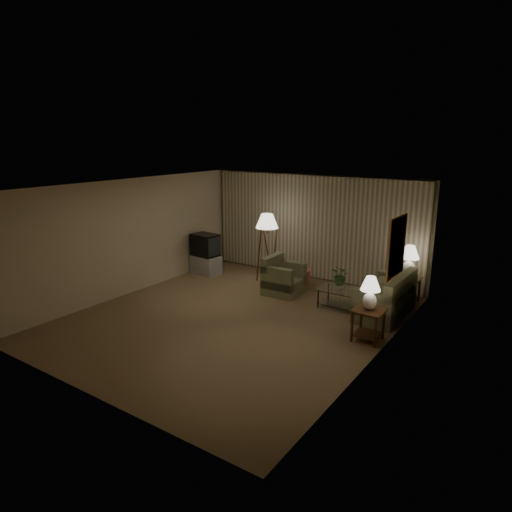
% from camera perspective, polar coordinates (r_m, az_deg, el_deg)
% --- Properties ---
extents(ground, '(7.00, 7.00, 0.00)m').
position_cam_1_polar(ground, '(9.50, -2.67, -7.72)').
color(ground, '#947951').
rests_on(ground, ground).
extents(room_shell, '(6.04, 7.02, 2.72)m').
position_cam_1_polar(room_shell, '(10.19, 2.41, 4.09)').
color(room_shell, beige).
rests_on(room_shell, ground).
extents(sofa, '(1.66, 0.87, 0.73)m').
position_cam_1_polar(sofa, '(9.86, 15.81, -5.18)').
color(sofa, '#777854').
rests_on(sofa, ground).
extents(armchair, '(0.89, 0.85, 0.71)m').
position_cam_1_polar(armchair, '(10.82, 3.49, -2.91)').
color(armchair, '#777854').
rests_on(armchair, ground).
extents(side_table_near, '(0.54, 0.54, 0.60)m').
position_cam_1_polar(side_table_near, '(8.60, 13.86, -7.68)').
color(side_table_near, '#3D1F10').
rests_on(side_table_near, ground).
extents(side_table_far, '(0.55, 0.46, 0.60)m').
position_cam_1_polar(side_table_far, '(10.75, 18.36, -3.47)').
color(side_table_far, '#3D1F10').
rests_on(side_table_far, ground).
extents(table_lamp_near, '(0.36, 0.36, 0.62)m').
position_cam_1_polar(table_lamp_near, '(8.41, 14.09, -4.17)').
color(table_lamp_near, white).
rests_on(table_lamp_near, side_table_near).
extents(table_lamp_far, '(0.42, 0.42, 0.72)m').
position_cam_1_polar(table_lamp_far, '(10.59, 18.63, -0.30)').
color(table_lamp_far, white).
rests_on(table_lamp_far, side_table_far).
extents(coffee_table, '(1.21, 0.66, 0.41)m').
position_cam_1_polar(coffee_table, '(10.06, 11.20, -5.00)').
color(coffee_table, silver).
rests_on(coffee_table, ground).
extents(tv_cabinet, '(0.90, 0.66, 0.50)m').
position_cam_1_polar(tv_cabinet, '(12.49, -6.30, -1.05)').
color(tv_cabinet, '#B1B0B3').
rests_on(tv_cabinet, ground).
extents(crt_tv, '(0.80, 0.64, 0.59)m').
position_cam_1_polar(crt_tv, '(12.35, -6.37, 1.39)').
color(crt_tv, black).
rests_on(crt_tv, tv_cabinet).
extents(floor_lamp, '(0.57, 0.57, 1.75)m').
position_cam_1_polar(floor_lamp, '(11.60, 1.37, 1.21)').
color(floor_lamp, '#3D1F10').
rests_on(floor_lamp, ground).
extents(ottoman, '(0.78, 0.78, 0.42)m').
position_cam_1_polar(ottoman, '(11.46, 5.22, -2.69)').
color(ottoman, '#A55D37').
rests_on(ottoman, ground).
extents(vase, '(0.19, 0.19, 0.16)m').
position_cam_1_polar(vase, '(10.05, 10.47, -3.70)').
color(vase, white).
rests_on(vase, coffee_table).
extents(flowers, '(0.49, 0.46, 0.43)m').
position_cam_1_polar(flowers, '(9.96, 10.55, -2.10)').
color(flowers, '#3F7433').
rests_on(flowers, vase).
extents(book, '(0.17, 0.22, 0.02)m').
position_cam_1_polar(book, '(9.84, 12.35, -4.63)').
color(book, olive).
rests_on(book, coffee_table).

